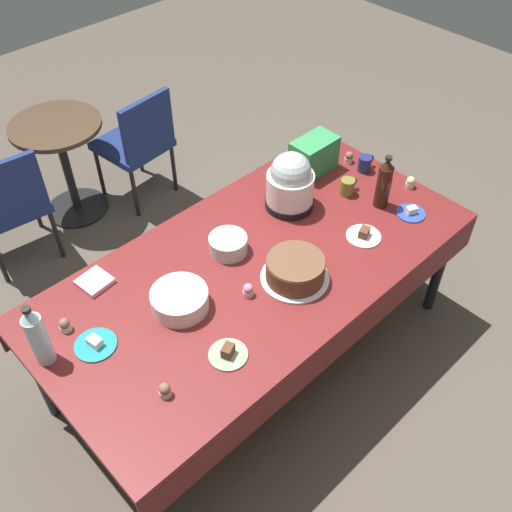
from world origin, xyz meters
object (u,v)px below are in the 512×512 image
(glass_salad_bowl, at_px, (228,244))
(dessert_plate_cobalt, at_px, (411,212))
(cupcake_cocoa, at_px, (280,173))
(soda_bottle_water, at_px, (37,336))
(potluck_table, at_px, (256,272))
(frosted_layer_cake, at_px, (295,270))
(soda_carton, at_px, (314,155))
(cupcake_lemon, at_px, (248,290))
(coffee_mug_navy, at_px, (365,164))
(cupcake_mint, at_px, (410,182))
(soda_bottle_cola, at_px, (384,183))
(coffee_mug_olive, at_px, (348,187))
(maroon_chair_right, at_px, (138,140))
(dessert_plate_teal, at_px, (95,344))
(cupcake_vanilla, at_px, (165,390))
(dessert_plate_sage, at_px, (228,353))
(maroon_chair_left, at_px, (8,202))
(cupcake_berry, at_px, (349,157))
(dessert_plate_white, at_px, (364,235))
(round_cafe_table, at_px, (62,152))
(cupcake_rose, at_px, (65,325))
(slow_cooker, at_px, (290,183))

(glass_salad_bowl, distance_m, dessert_plate_cobalt, 1.00)
(cupcake_cocoa, xyz_separation_m, soda_bottle_water, (-1.58, -0.20, 0.12))
(potluck_table, relative_size, frosted_layer_cake, 6.73)
(dessert_plate_cobalt, height_order, soda_carton, soda_carton)
(potluck_table, relative_size, cupcake_lemon, 32.59)
(frosted_layer_cake, distance_m, coffee_mug_navy, 0.96)
(cupcake_mint, xyz_separation_m, soda_bottle_cola, (-0.24, 0.02, 0.11))
(glass_salad_bowl, height_order, cupcake_lemon, glass_salad_bowl)
(soda_bottle_cola, xyz_separation_m, coffee_mug_olive, (-0.06, 0.19, -0.10))
(glass_salad_bowl, xyz_separation_m, maroon_chair_right, (0.45, 1.45, -0.30))
(potluck_table, xyz_separation_m, soda_carton, (0.76, 0.32, 0.16))
(dessert_plate_teal, height_order, soda_bottle_water, soda_bottle_water)
(potluck_table, height_order, cupcake_lemon, cupcake_lemon)
(cupcake_vanilla, bearing_deg, dessert_plate_cobalt, -0.71)
(coffee_mug_olive, bearing_deg, dessert_plate_sage, -163.40)
(coffee_mug_olive, bearing_deg, cupcake_lemon, -169.46)
(frosted_layer_cake, distance_m, maroon_chair_left, 1.94)
(cupcake_berry, bearing_deg, dessert_plate_white, -133.26)
(coffee_mug_olive, distance_m, round_cafe_table, 1.98)
(frosted_layer_cake, distance_m, cupcake_mint, 0.97)
(cupcake_vanilla, distance_m, coffee_mug_navy, 1.78)
(maroon_chair_left, height_order, maroon_chair_right, same)
(soda_bottle_water, xyz_separation_m, maroon_chair_right, (1.42, 1.41, -0.41))
(potluck_table, distance_m, dessert_plate_sage, 0.56)
(cupcake_rose, xyz_separation_m, round_cafe_table, (0.83, 1.56, -0.28))
(slow_cooker, height_order, dessert_plate_white, slow_cooker)
(potluck_table, relative_size, dessert_plate_teal, 12.08)
(dessert_plate_teal, xyz_separation_m, cupcake_rose, (-0.05, 0.16, 0.02))
(cupcake_vanilla, xyz_separation_m, cupcake_berry, (1.73, 0.51, 0.00))
(cupcake_cocoa, bearing_deg, soda_bottle_cola, -67.77)
(glass_salad_bowl, relative_size, dessert_plate_white, 1.07)
(dessert_plate_teal, height_order, dessert_plate_white, dessert_plate_white)
(slow_cooker, bearing_deg, cupcake_rose, 176.26)
(dessert_plate_white, bearing_deg, slow_cooker, 102.35)
(frosted_layer_cake, distance_m, dessert_plate_sage, 0.53)
(dessert_plate_cobalt, height_order, soda_bottle_water, soda_bottle_water)
(dessert_plate_cobalt, bearing_deg, soda_bottle_water, 164.93)
(dessert_plate_teal, relative_size, cupcake_berry, 2.70)
(dessert_plate_sage, bearing_deg, round_cafe_table, 79.24)
(soda_bottle_water, xyz_separation_m, coffee_mug_navy, (1.98, -0.09, -0.10))
(dessert_plate_cobalt, bearing_deg, round_cafe_table, 112.77)
(cupcake_berry, xyz_separation_m, coffee_mug_navy, (0.00, -0.11, 0.01))
(slow_cooker, relative_size, soda_carton, 1.26)
(cupcake_lemon, relative_size, coffee_mug_navy, 0.58)
(soda_carton, bearing_deg, coffee_mug_olive, -95.40)
(cupcake_vanilla, relative_size, round_cafe_table, 0.09)
(cupcake_lemon, height_order, cupcake_berry, same)
(potluck_table, xyz_separation_m, dessert_plate_cobalt, (0.85, -0.30, 0.07))
(cupcake_mint, relative_size, soda_carton, 0.26)
(dessert_plate_white, relative_size, dessert_plate_sage, 1.06)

